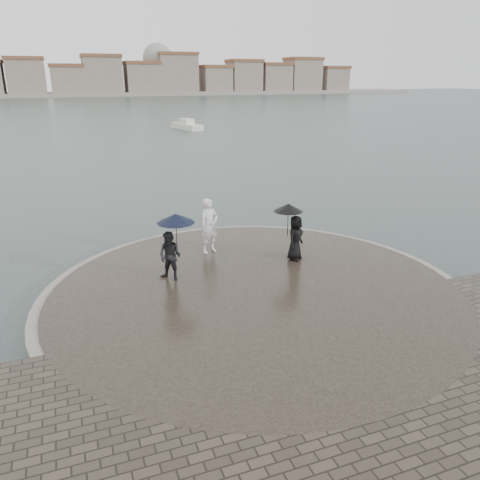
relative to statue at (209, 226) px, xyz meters
name	(u,v)px	position (x,y,z in m)	size (l,w,h in m)	color
ground	(314,364)	(0.35, -6.90, -1.33)	(400.00, 400.00, 0.00)	#2B3835
kerb_ring	(256,295)	(0.35, -3.40, -1.17)	(12.50, 12.50, 0.32)	gray
quay_tip	(256,294)	(0.35, -3.40, -1.15)	(11.90, 11.90, 0.36)	#2D261E
statue	(209,226)	(0.00, 0.00, 0.00)	(0.71, 0.46, 1.94)	silver
visitor_left	(172,242)	(-1.73, -1.80, 0.21)	(1.30, 1.16, 2.04)	black
visitor_right	(293,228)	(2.41, -1.67, 0.13)	(1.19, 1.02, 1.95)	black
far_skyline	(46,78)	(-5.95, 153.81, 4.28)	(260.00, 20.00, 37.00)	gray
boats	(76,143)	(-3.07, 31.95, -0.95)	(30.82, 27.82, 1.50)	silver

